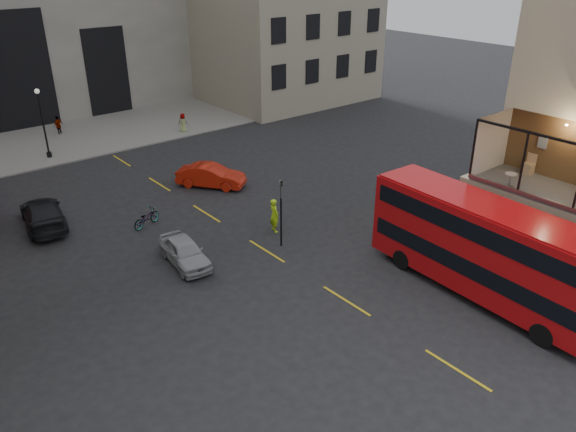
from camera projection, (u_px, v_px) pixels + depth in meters
ground at (487, 349)px, 22.57m from camera, size 140.00×140.00×0.00m
pavement_far at (33, 145)px, 45.57m from camera, size 40.00×12.00×0.12m
traffic_light_near at (281, 205)px, 29.30m from camera, size 0.16×0.20×3.80m
street_lamp_b at (44, 128)px, 41.77m from camera, size 0.36×0.36×5.33m
bus_near at (484, 245)px, 25.15m from camera, size 3.03×11.34×4.49m
car_a at (185, 252)px, 28.36m from camera, size 2.06×4.12×1.35m
car_b at (211, 176)px, 37.54m from camera, size 4.01×4.59×1.50m
car_c at (43, 214)px, 32.16m from camera, size 3.02×5.55×1.53m
bicycle at (146, 218)px, 32.27m from camera, size 2.07×1.31×1.03m
cyclist at (274, 215)px, 31.49m from camera, size 0.60×0.79×1.97m
pedestrian_c at (59, 126)px, 47.71m from camera, size 1.06×0.81×1.67m
pedestrian_d at (183, 123)px, 48.31m from camera, size 0.99×0.94×1.70m
cafe_table_far at (510, 178)px, 25.65m from camera, size 0.54×0.54×0.67m
cafe_chair_d at (528, 168)px, 27.29m from camera, size 0.50×0.50×0.98m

